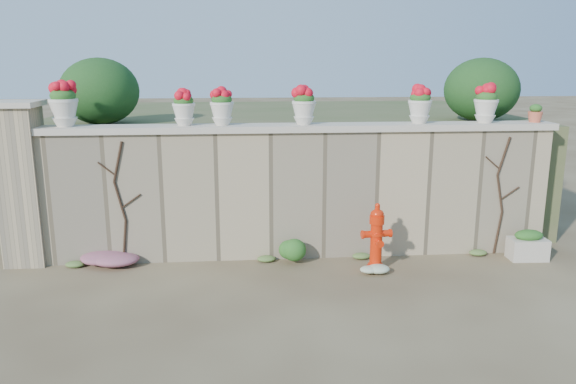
{
  "coord_description": "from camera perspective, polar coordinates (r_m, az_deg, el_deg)",
  "views": [
    {
      "loc": [
        -0.85,
        -6.74,
        3.07
      ],
      "look_at": [
        -0.17,
        1.4,
        1.13
      ],
      "focal_mm": 35.0,
      "sensor_mm": 36.0,
      "label": 1
    }
  ],
  "objects": [
    {
      "name": "magenta_clump",
      "position": [
        9.0,
        -17.78,
        -6.37
      ],
      "size": [
        1.02,
        0.68,
        0.27
      ],
      "primitive_type": "ellipsoid",
      "color": "#CC288D",
      "rests_on": "ground"
    },
    {
      "name": "back_shrub_left",
      "position": [
        10.04,
        -18.58,
        9.68
      ],
      "size": [
        1.3,
        1.3,
        1.1
      ],
      "primitive_type": "ellipsoid",
      "color": "#143814",
      "rests_on": "raised_fill"
    },
    {
      "name": "urn_pot_0",
      "position": [
        8.95,
        -21.84,
        8.25
      ],
      "size": [
        0.42,
        0.42,
        0.66
      ],
      "color": "beige",
      "rests_on": "wall_cap"
    },
    {
      "name": "terracotta_pot",
      "position": [
        9.76,
        23.82,
        7.25
      ],
      "size": [
        0.23,
        0.23,
        0.28
      ],
      "color": "#C8593D",
      "rests_on": "wall_cap"
    },
    {
      "name": "stone_wall",
      "position": [
        8.83,
        0.89,
        -0.23
      ],
      "size": [
        8.0,
        0.4,
        2.0
      ],
      "primitive_type": "cube",
      "color": "tan",
      "rests_on": "ground"
    },
    {
      "name": "green_shrub",
      "position": [
        8.64,
        0.73,
        -5.71
      ],
      "size": [
        0.53,
        0.48,
        0.5
      ],
      "primitive_type": "ellipsoid",
      "color": "#1E5119",
      "rests_on": "ground"
    },
    {
      "name": "raised_fill",
      "position": [
        11.95,
        -0.63,
        3.35
      ],
      "size": [
        9.0,
        6.0,
        2.0
      ],
      "primitive_type": "cube",
      "color": "#384C23",
      "rests_on": "ground"
    },
    {
      "name": "white_flowers",
      "position": [
        8.39,
        8.47,
        -7.63
      ],
      "size": [
        0.5,
        0.4,
        0.18
      ],
      "primitive_type": "ellipsoid",
      "color": "white",
      "rests_on": "ground"
    },
    {
      "name": "vine_right",
      "position": [
        9.5,
        20.78,
        -0.2
      ],
      "size": [
        0.6,
        0.04,
        1.91
      ],
      "color": "black",
      "rests_on": "ground"
    },
    {
      "name": "ground",
      "position": [
        7.46,
        2.24,
        -10.99
      ],
      "size": [
        80.0,
        80.0,
        0.0
      ],
      "primitive_type": "plane",
      "color": "brown",
      "rests_on": "ground"
    },
    {
      "name": "wall_cap",
      "position": [
        8.65,
        0.91,
        6.55
      ],
      "size": [
        8.1,
        0.52,
        0.1
      ],
      "primitive_type": "cube",
      "color": "beige",
      "rests_on": "stone_wall"
    },
    {
      "name": "urn_pot_2",
      "position": [
        8.58,
        -6.73,
        8.6
      ],
      "size": [
        0.36,
        0.36,
        0.56
      ],
      "color": "beige",
      "rests_on": "wall_cap"
    },
    {
      "name": "urn_pot_5",
      "position": [
        9.38,
        19.47,
        8.42
      ],
      "size": [
        0.37,
        0.37,
        0.59
      ],
      "color": "beige",
      "rests_on": "wall_cap"
    },
    {
      "name": "gate_pillar",
      "position": [
        9.34,
        -25.37,
        0.83
      ],
      "size": [
        0.72,
        0.72,
        2.48
      ],
      "color": "tan",
      "rests_on": "ground"
    },
    {
      "name": "back_shrub_right",
      "position": [
        10.64,
        19.06,
        9.81
      ],
      "size": [
        1.3,
        1.3,
        1.1
      ],
      "primitive_type": "ellipsoid",
      "color": "#143814",
      "rests_on": "raised_fill"
    },
    {
      "name": "urn_pot_1",
      "position": [
        8.61,
        -10.54,
        8.41
      ],
      "size": [
        0.34,
        0.34,
        0.54
      ],
      "color": "beige",
      "rests_on": "wall_cap"
    },
    {
      "name": "planter_box",
      "position": [
        9.61,
        23.18,
        -5.03
      ],
      "size": [
        0.59,
        0.36,
        0.48
      ],
      "rotation": [
        0.0,
        0.0,
        -0.05
      ],
      "color": "beige",
      "rests_on": "ground"
    },
    {
      "name": "vine_left",
      "position": [
        8.77,
        -16.62,
        -0.96
      ],
      "size": [
        0.6,
        0.04,
        1.91
      ],
      "color": "black",
      "rests_on": "ground"
    },
    {
      "name": "fire_hydrant",
      "position": [
        8.38,
        8.97,
        -4.57
      ],
      "size": [
        0.44,
        0.32,
        1.03
      ],
      "rotation": [
        0.0,
        0.0,
        0.1
      ],
      "color": "red",
      "rests_on": "ground"
    },
    {
      "name": "urn_pot_4",
      "position": [
        9.01,
        13.25,
        8.61
      ],
      "size": [
        0.37,
        0.37,
        0.57
      ],
      "color": "beige",
      "rests_on": "wall_cap"
    },
    {
      "name": "urn_pot_3",
      "position": [
        8.62,
        1.63,
        8.76
      ],
      "size": [
        0.37,
        0.37,
        0.58
      ],
      "color": "beige",
      "rests_on": "wall_cap"
    }
  ]
}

